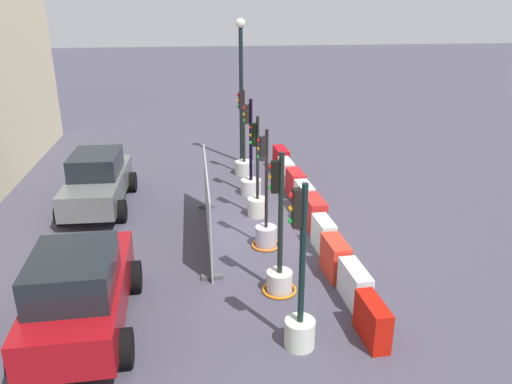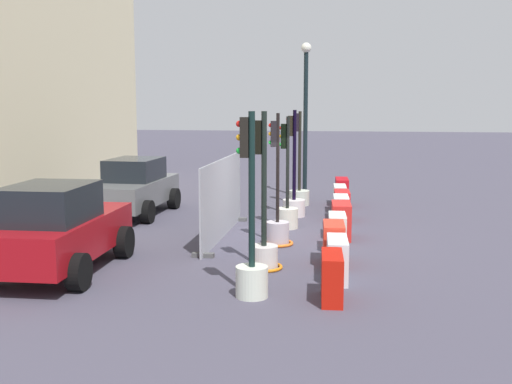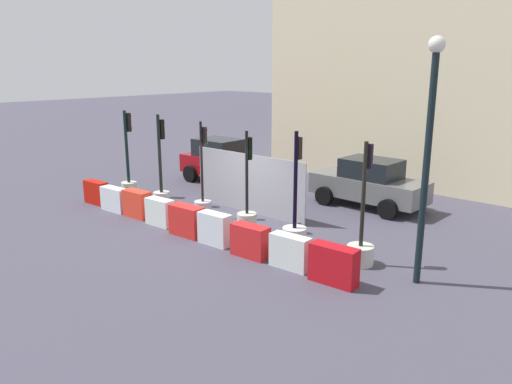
# 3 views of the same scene
# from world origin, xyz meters

# --- Properties ---
(ground_plane) EXTENTS (120.00, 120.00, 0.00)m
(ground_plane) POSITION_xyz_m (0.00, 0.00, 0.00)
(ground_plane) COLOR #464352
(traffic_light_0) EXTENTS (0.58, 0.58, 3.30)m
(traffic_light_0) POSITION_xyz_m (-5.09, 0.20, 0.76)
(traffic_light_0) COLOR silver
(traffic_light_0) RESTS_ON ground_plane
(traffic_light_1) EXTENTS (0.79, 0.79, 3.27)m
(traffic_light_1) POSITION_xyz_m (-3.15, 0.26, 0.61)
(traffic_light_1) COLOR beige
(traffic_light_1) RESTS_ON ground_plane
(traffic_light_2) EXTENTS (0.78, 0.78, 3.20)m
(traffic_light_2) POSITION_xyz_m (-0.91, 0.24, 0.50)
(traffic_light_2) COLOR #B2A8B2
(traffic_light_2) RESTS_ON ground_plane
(traffic_light_3) EXTENTS (0.60, 0.60, 3.07)m
(traffic_light_3) POSITION_xyz_m (1.11, 0.21, 0.57)
(traffic_light_3) COLOR beige
(traffic_light_3) RESTS_ON ground_plane
(traffic_light_4) EXTENTS (0.69, 0.69, 3.23)m
(traffic_light_4) POSITION_xyz_m (2.95, 0.20, 0.60)
(traffic_light_4) COLOR silver
(traffic_light_4) RESTS_ON ground_plane
(traffic_light_5) EXTENTS (0.68, 0.68, 3.16)m
(traffic_light_5) POSITION_xyz_m (5.05, 0.21, 0.57)
(traffic_light_5) COLOR beige
(traffic_light_5) RESTS_ON ground_plane
(construction_barrier_0) EXTENTS (1.07, 0.43, 0.84)m
(construction_barrier_0) POSITION_xyz_m (-5.07, -1.23, 0.42)
(construction_barrier_0) COLOR red
(construction_barrier_0) RESTS_ON ground_plane
(construction_barrier_1) EXTENTS (1.15, 0.46, 0.83)m
(construction_barrier_1) POSITION_xyz_m (-3.77, -1.29, 0.41)
(construction_barrier_1) COLOR silver
(construction_barrier_1) RESTS_ON ground_plane
(construction_barrier_2) EXTENTS (1.05, 0.50, 0.90)m
(construction_barrier_2) POSITION_xyz_m (-2.59, -1.18, 0.45)
(construction_barrier_2) COLOR red
(construction_barrier_2) RESTS_ON ground_plane
(construction_barrier_3) EXTENTS (1.01, 0.45, 0.86)m
(construction_barrier_3) POSITION_xyz_m (-1.32, -1.22, 0.43)
(construction_barrier_3) COLOR silver
(construction_barrier_3) RESTS_ON ground_plane
(construction_barrier_4) EXTENTS (1.13, 0.53, 0.91)m
(construction_barrier_4) POSITION_xyz_m (0.06, -1.29, 0.46)
(construction_barrier_4) COLOR red
(construction_barrier_4) RESTS_ON ground_plane
(construction_barrier_5) EXTENTS (1.02, 0.46, 0.91)m
(construction_barrier_5) POSITION_xyz_m (1.24, -1.26, 0.46)
(construction_barrier_5) COLOR silver
(construction_barrier_5) RESTS_ON ground_plane
(construction_barrier_6) EXTENTS (1.07, 0.50, 0.86)m
(construction_barrier_6) POSITION_xyz_m (2.60, -1.27, 0.43)
(construction_barrier_6) COLOR red
(construction_barrier_6) RESTS_ON ground_plane
(construction_barrier_7) EXTENTS (1.08, 0.44, 0.85)m
(construction_barrier_7) POSITION_xyz_m (3.87, -1.18, 0.43)
(construction_barrier_7) COLOR silver
(construction_barrier_7) RESTS_ON ground_plane
(construction_barrier_8) EXTENTS (1.17, 0.48, 0.92)m
(construction_barrier_8) POSITION_xyz_m (5.17, -1.22, 0.46)
(construction_barrier_8) COLOR red
(construction_barrier_8) RESTS_ON ground_plane
(car_red_compact) EXTENTS (4.08, 2.15, 1.85)m
(car_red_compact) POSITION_xyz_m (-4.09, 4.33, 0.91)
(car_red_compact) COLOR maroon
(car_red_compact) RESTS_ON ground_plane
(car_grey_saloon) EXTENTS (4.13, 2.06, 1.74)m
(car_grey_saloon) POSITION_xyz_m (2.50, 5.08, 0.86)
(car_grey_saloon) COLOR slate
(car_grey_saloon) RESTS_ON ground_plane
(street_lamp_post) EXTENTS (0.36, 0.36, 5.53)m
(street_lamp_post) POSITION_xyz_m (6.59, 0.14, 3.34)
(street_lamp_post) COLOR black
(street_lamp_post) RESTS_ON ground_plane
(site_fence_panel) EXTENTS (4.84, 0.50, 2.03)m
(site_fence_panel) POSITION_xyz_m (-0.25, 1.73, 0.98)
(site_fence_panel) COLOR #9CA0A9
(site_fence_panel) RESTS_ON ground_plane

